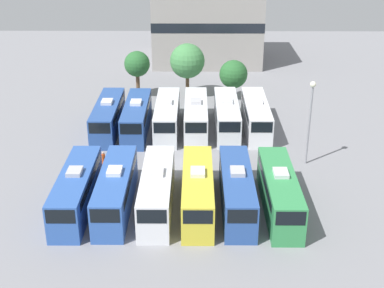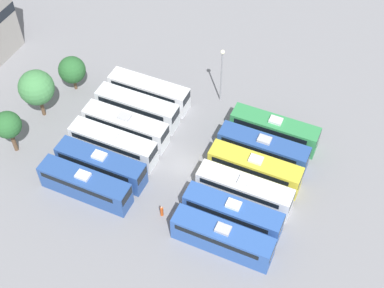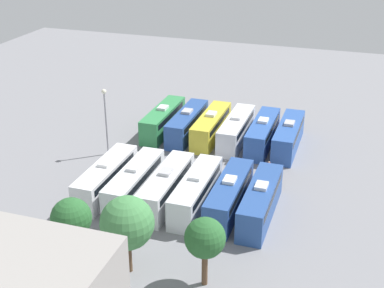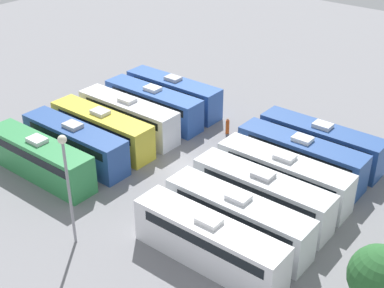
# 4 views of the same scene
# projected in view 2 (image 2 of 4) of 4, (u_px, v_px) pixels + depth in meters

# --- Properties ---
(ground_plane) EXTENTS (122.12, 122.12, 0.00)m
(ground_plane) POSITION_uv_depth(u_px,v_px,m) (183.00, 166.00, 66.08)
(ground_plane) COLOR gray
(bus_0) EXTENTS (2.60, 11.22, 3.71)m
(bus_0) POSITION_uv_depth(u_px,v_px,m) (222.00, 237.00, 57.25)
(bus_0) COLOR #2D56A8
(bus_0) RESTS_ON ground_plane
(bus_1) EXTENTS (2.60, 11.22, 3.71)m
(bus_1) POSITION_uv_depth(u_px,v_px,m) (232.00, 213.00, 59.29)
(bus_1) COLOR #2D56A8
(bus_1) RESTS_ON ground_plane
(bus_2) EXTENTS (2.60, 11.22, 3.71)m
(bus_2) POSITION_uv_depth(u_px,v_px,m) (244.00, 190.00, 61.39)
(bus_2) COLOR silver
(bus_2) RESTS_ON ground_plane
(bus_3) EXTENTS (2.60, 11.22, 3.71)m
(bus_3) POSITION_uv_depth(u_px,v_px,m) (254.00, 168.00, 63.46)
(bus_3) COLOR gold
(bus_3) RESTS_ON ground_plane
(bus_4) EXTENTS (2.60, 11.22, 3.71)m
(bus_4) POSITION_uv_depth(u_px,v_px,m) (263.00, 149.00, 65.50)
(bus_4) COLOR #284C93
(bus_4) RESTS_ON ground_plane
(bus_5) EXTENTS (2.60, 11.22, 3.71)m
(bus_5) POSITION_uv_depth(u_px,v_px,m) (274.00, 130.00, 67.59)
(bus_5) COLOR #338C4C
(bus_5) RESTS_ON ground_plane
(bus_6) EXTENTS (2.60, 11.22, 3.71)m
(bus_6) POSITION_uv_depth(u_px,v_px,m) (85.00, 184.00, 61.92)
(bus_6) COLOR #284C93
(bus_6) RESTS_ON ground_plane
(bus_7) EXTENTS (2.60, 11.22, 3.71)m
(bus_7) POSITION_uv_depth(u_px,v_px,m) (101.00, 164.00, 63.85)
(bus_7) COLOR #284C93
(bus_7) RESTS_ON ground_plane
(bus_8) EXTENTS (2.60, 11.22, 3.71)m
(bus_8) POSITION_uv_depth(u_px,v_px,m) (113.00, 144.00, 66.02)
(bus_8) COLOR silver
(bus_8) RESTS_ON ground_plane
(bus_9) EXTENTS (2.60, 11.22, 3.71)m
(bus_9) POSITION_uv_depth(u_px,v_px,m) (125.00, 126.00, 68.02)
(bus_9) COLOR silver
(bus_9) RESTS_ON ground_plane
(bus_10) EXTENTS (2.60, 11.22, 3.71)m
(bus_10) POSITION_uv_depth(u_px,v_px,m) (137.00, 107.00, 70.20)
(bus_10) COLOR silver
(bus_10) RESTS_ON ground_plane
(bus_11) EXTENTS (2.60, 11.22, 3.71)m
(bus_11) POSITION_uv_depth(u_px,v_px,m) (149.00, 91.00, 72.22)
(bus_11) COLOR white
(bus_11) RESTS_ON ground_plane
(worker_person) EXTENTS (0.36, 0.36, 1.68)m
(worker_person) POSITION_uv_depth(u_px,v_px,m) (162.00, 211.00, 60.75)
(worker_person) COLOR #CC4C19
(worker_person) RESTS_ON ground_plane
(light_pole) EXTENTS (0.60, 0.60, 8.66)m
(light_pole) POSITION_uv_depth(u_px,v_px,m) (222.00, 68.00, 69.42)
(light_pole) COLOR gray
(light_pole) RESTS_ON ground_plane
(tree_0) EXTENTS (3.41, 3.41, 6.30)m
(tree_0) POSITION_uv_depth(u_px,v_px,m) (8.00, 125.00, 64.40)
(tree_0) COLOR brown
(tree_0) RESTS_ON ground_plane
(tree_1) EXTENTS (4.62, 4.62, 7.21)m
(tree_1) POSITION_uv_depth(u_px,v_px,m) (36.00, 88.00, 68.25)
(tree_1) COLOR brown
(tree_1) RESTS_ON ground_plane
(tree_2) EXTENTS (3.73, 3.73, 5.31)m
(tree_2) POSITION_uv_depth(u_px,v_px,m) (72.00, 70.00, 72.68)
(tree_2) COLOR brown
(tree_2) RESTS_ON ground_plane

